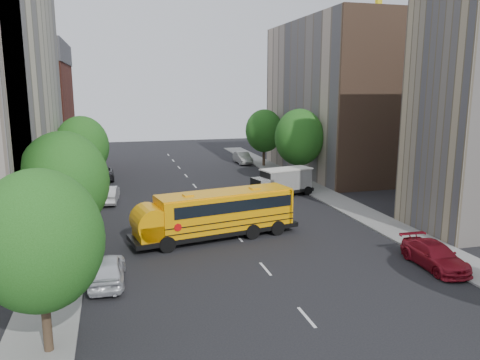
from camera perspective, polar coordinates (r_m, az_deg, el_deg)
name	(u,v)px	position (r m, az deg, el deg)	size (l,w,h in m)	color
ground	(232,229)	(34.80, -1.04, -6.01)	(120.00, 120.00, 0.00)	black
sidewalk_left	(73,222)	(38.77, -19.73, -4.79)	(3.00, 80.00, 0.12)	slate
sidewalk_right	(341,203)	(43.32, 12.21, -2.72)	(3.00, 80.00, 0.12)	slate
lane_markings	(206,199)	(44.22, -4.23, -2.27)	(0.15, 64.00, 0.01)	silver
building_left_redbrick	(26,120)	(61.15, -24.67, 6.66)	(10.00, 15.00, 13.00)	maroon
building_right_far	(335,98)	(58.41, 11.51, 9.74)	(10.00, 22.00, 18.00)	#B5A18D
building_right_sidewall	(386,101)	(48.82, 17.35, 9.20)	(10.10, 0.30, 18.00)	brown
street_tree_0	(40,241)	(19.31, -23.24, -6.85)	(4.80, 4.80, 7.41)	#38281C
street_tree_1	(64,182)	(28.88, -20.67, -0.22)	(5.12, 5.12, 7.90)	#38281C
street_tree_2	(82,146)	(46.64, -18.70, 3.89)	(4.99, 4.99, 7.71)	#38281C
street_tree_4	(299,137)	(50.30, 7.23, 5.18)	(5.25, 5.25, 8.10)	#38281C
street_tree_5	(264,131)	(61.54, 2.95, 6.01)	(4.86, 4.86, 7.51)	#38281C
school_bus	(214,213)	(32.25, -3.14, -3.98)	(12.13, 4.89, 3.34)	black
safari_truck	(282,182)	(45.18, 5.17, -0.19)	(6.50, 3.53, 2.64)	black
parked_car_0	(107,269)	(26.35, -15.91, -10.44)	(1.86, 4.62, 1.57)	silver
parked_car_1	(108,194)	(44.12, -15.75, -1.67)	(1.65, 4.73, 1.56)	beige
parked_car_2	(101,173)	(55.27, -16.53, 0.85)	(2.61, 5.66, 1.57)	black
parked_car_3	(435,255)	(29.78, 22.65, -8.48)	(2.01, 4.95, 1.44)	maroon
parked_car_4	(282,181)	(49.42, 5.10, -0.08)	(1.54, 3.82, 1.30)	#363257
parked_car_5	(243,158)	(64.26, 0.33, 2.72)	(1.65, 4.74, 1.56)	#979893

